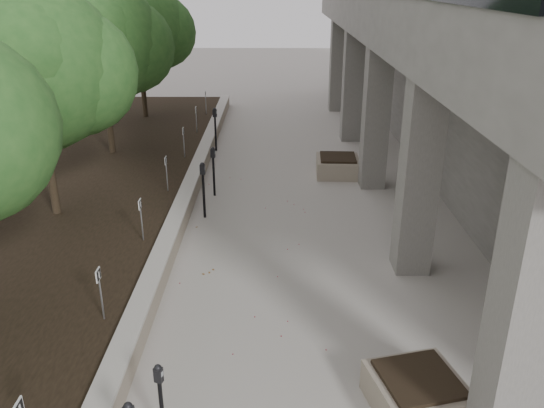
{
  "coord_description": "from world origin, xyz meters",
  "views": [
    {
      "loc": [
        0.52,
        -4.28,
        5.74
      ],
      "look_at": [
        0.47,
        7.01,
        1.05
      ],
      "focal_mm": 36.17,
      "sensor_mm": 36.0,
      "label": 1
    }
  ],
  "objects_px": {
    "parking_meter_3": "(204,190)",
    "parking_meter_5": "(215,129)",
    "crabapple_tree_4": "(103,68)",
    "crabapple_tree_5": "(140,49)",
    "crabapple_tree_3": "(39,102)",
    "planter_back": "(338,166)",
    "parking_meter_2": "(161,404)",
    "parking_meter_4": "(214,172)",
    "planter_front": "(417,393)"
  },
  "relations": [
    {
      "from": "parking_meter_3",
      "to": "parking_meter_4",
      "type": "relative_size",
      "value": 1.04
    },
    {
      "from": "parking_meter_4",
      "to": "crabapple_tree_5",
      "type": "bearing_deg",
      "value": 122.79
    },
    {
      "from": "parking_meter_2",
      "to": "parking_meter_3",
      "type": "relative_size",
      "value": 0.85
    },
    {
      "from": "parking_meter_5",
      "to": "parking_meter_4",
      "type": "bearing_deg",
      "value": -69.16
    },
    {
      "from": "parking_meter_4",
      "to": "planter_front",
      "type": "distance_m",
      "value": 9.1
    },
    {
      "from": "parking_meter_3",
      "to": "planter_back",
      "type": "relative_size",
      "value": 1.15
    },
    {
      "from": "parking_meter_5",
      "to": "planter_front",
      "type": "height_order",
      "value": "parking_meter_5"
    },
    {
      "from": "parking_meter_2",
      "to": "planter_front",
      "type": "distance_m",
      "value": 3.56
    },
    {
      "from": "crabapple_tree_3",
      "to": "parking_meter_5",
      "type": "bearing_deg",
      "value": 63.4
    },
    {
      "from": "parking_meter_5",
      "to": "parking_meter_2",
      "type": "bearing_deg",
      "value": -71.53
    },
    {
      "from": "parking_meter_2",
      "to": "parking_meter_3",
      "type": "distance_m",
      "value": 7.39
    },
    {
      "from": "crabapple_tree_5",
      "to": "parking_meter_3",
      "type": "relative_size",
      "value": 3.66
    },
    {
      "from": "crabapple_tree_3",
      "to": "crabapple_tree_5",
      "type": "distance_m",
      "value": 10.0
    },
    {
      "from": "parking_meter_5",
      "to": "parking_meter_3",
      "type": "bearing_deg",
      "value": -71.43
    },
    {
      "from": "parking_meter_3",
      "to": "planter_back",
      "type": "height_order",
      "value": "parking_meter_3"
    },
    {
      "from": "parking_meter_3",
      "to": "parking_meter_4",
      "type": "bearing_deg",
      "value": 91.55
    },
    {
      "from": "parking_meter_4",
      "to": "parking_meter_5",
      "type": "xyz_separation_m",
      "value": [
        -0.38,
        4.34,
        0.06
      ]
    },
    {
      "from": "crabapple_tree_4",
      "to": "parking_meter_2",
      "type": "height_order",
      "value": "crabapple_tree_4"
    },
    {
      "from": "parking_meter_4",
      "to": "planter_front",
      "type": "height_order",
      "value": "parking_meter_4"
    },
    {
      "from": "crabapple_tree_4",
      "to": "parking_meter_4",
      "type": "xyz_separation_m",
      "value": [
        3.63,
        -2.84,
        -2.41
      ]
    },
    {
      "from": "crabapple_tree_5",
      "to": "planter_back",
      "type": "bearing_deg",
      "value": -39.77
    },
    {
      "from": "crabapple_tree_4",
      "to": "parking_meter_5",
      "type": "xyz_separation_m",
      "value": [
        3.25,
        1.49,
        -2.35
      ]
    },
    {
      "from": "planter_front",
      "to": "crabapple_tree_4",
      "type": "bearing_deg",
      "value": 123.44
    },
    {
      "from": "crabapple_tree_3",
      "to": "parking_meter_5",
      "type": "distance_m",
      "value": 7.63
    },
    {
      "from": "parking_meter_5",
      "to": "planter_back",
      "type": "xyz_separation_m",
      "value": [
        4.05,
        -2.56,
        -0.47
      ]
    },
    {
      "from": "parking_meter_5",
      "to": "planter_back",
      "type": "height_order",
      "value": "parking_meter_5"
    },
    {
      "from": "parking_meter_3",
      "to": "parking_meter_5",
      "type": "xyz_separation_m",
      "value": [
        -0.28,
        5.85,
        0.03
      ]
    },
    {
      "from": "crabapple_tree_4",
      "to": "planter_back",
      "type": "relative_size",
      "value": 4.2
    },
    {
      "from": "parking_meter_2",
      "to": "parking_meter_5",
      "type": "bearing_deg",
      "value": 109.62
    },
    {
      "from": "parking_meter_3",
      "to": "parking_meter_5",
      "type": "distance_m",
      "value": 5.86
    },
    {
      "from": "parking_meter_4",
      "to": "parking_meter_5",
      "type": "bearing_deg",
      "value": 102.97
    },
    {
      "from": "crabapple_tree_3",
      "to": "planter_back",
      "type": "height_order",
      "value": "crabapple_tree_3"
    },
    {
      "from": "crabapple_tree_5",
      "to": "crabapple_tree_3",
      "type": "bearing_deg",
      "value": -90.0
    },
    {
      "from": "parking_meter_2",
      "to": "planter_front",
      "type": "xyz_separation_m",
      "value": [
        3.49,
        0.6,
        -0.34
      ]
    },
    {
      "from": "crabapple_tree_3",
      "to": "planter_front",
      "type": "height_order",
      "value": "crabapple_tree_3"
    },
    {
      "from": "parking_meter_4",
      "to": "parking_meter_2",
      "type": "bearing_deg",
      "value": -80.56
    },
    {
      "from": "parking_meter_2",
      "to": "crabapple_tree_3",
      "type": "bearing_deg",
      "value": 136.78
    },
    {
      "from": "crabapple_tree_4",
      "to": "planter_front",
      "type": "bearing_deg",
      "value": -56.56
    },
    {
      "from": "parking_meter_3",
      "to": "parking_meter_2",
      "type": "bearing_deg",
      "value": -82.13
    },
    {
      "from": "parking_meter_3",
      "to": "planter_back",
      "type": "bearing_deg",
      "value": 46.44
    },
    {
      "from": "crabapple_tree_4",
      "to": "parking_meter_4",
      "type": "relative_size",
      "value": 3.81
    },
    {
      "from": "crabapple_tree_4",
      "to": "crabapple_tree_5",
      "type": "height_order",
      "value": "same"
    },
    {
      "from": "crabapple_tree_5",
      "to": "parking_meter_2",
      "type": "xyz_separation_m",
      "value": [
        3.86,
        -16.74,
        -2.49
      ]
    },
    {
      "from": "parking_meter_2",
      "to": "parking_meter_4",
      "type": "relative_size",
      "value": 0.88
    },
    {
      "from": "parking_meter_4",
      "to": "planter_back",
      "type": "bearing_deg",
      "value": 33.76
    },
    {
      "from": "crabapple_tree_4",
      "to": "crabapple_tree_5",
      "type": "bearing_deg",
      "value": 90.0
    },
    {
      "from": "crabapple_tree_4",
      "to": "parking_meter_3",
      "type": "distance_m",
      "value": 6.09
    },
    {
      "from": "parking_meter_4",
      "to": "planter_back",
      "type": "xyz_separation_m",
      "value": [
        3.67,
        1.77,
        -0.41
      ]
    },
    {
      "from": "parking_meter_2",
      "to": "planter_back",
      "type": "relative_size",
      "value": 0.97
    },
    {
      "from": "crabapple_tree_5",
      "to": "parking_meter_3",
      "type": "bearing_deg",
      "value": -69.33
    }
  ]
}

